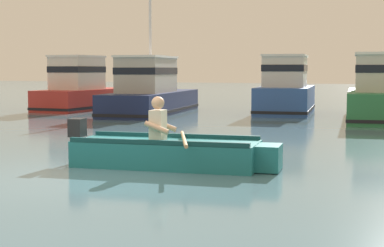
{
  "coord_description": "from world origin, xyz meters",
  "views": [
    {
      "loc": [
        4.97,
        -7.84,
        1.64
      ],
      "look_at": [
        0.37,
        3.13,
        0.55
      ],
      "focal_mm": 55.17,
      "sensor_mm": 36.0,
      "label": 1
    }
  ],
  "objects_px": {
    "moored_boat_navy": "(150,93)",
    "moored_boat_red": "(81,90)",
    "moored_boat_blue": "(286,92)",
    "moored_boat_green": "(380,95)",
    "rowboat_with_person": "(170,152)"
  },
  "relations": [
    {
      "from": "rowboat_with_person",
      "to": "moored_boat_green",
      "type": "xyz_separation_m",
      "value": [
        2.38,
        11.23,
        0.55
      ]
    },
    {
      "from": "moored_boat_green",
      "to": "moored_boat_blue",
      "type": "bearing_deg",
      "value": 158.07
    },
    {
      "from": "moored_boat_blue",
      "to": "moored_boat_green",
      "type": "height_order",
      "value": "moored_boat_blue"
    },
    {
      "from": "rowboat_with_person",
      "to": "moored_boat_blue",
      "type": "height_order",
      "value": "moored_boat_blue"
    },
    {
      "from": "moored_boat_navy",
      "to": "moored_boat_green",
      "type": "height_order",
      "value": "moored_boat_navy"
    },
    {
      "from": "rowboat_with_person",
      "to": "moored_boat_green",
      "type": "distance_m",
      "value": 11.49
    },
    {
      "from": "rowboat_with_person",
      "to": "moored_boat_navy",
      "type": "distance_m",
      "value": 12.12
    },
    {
      "from": "moored_boat_blue",
      "to": "moored_boat_navy",
      "type": "bearing_deg",
      "value": -156.82
    },
    {
      "from": "moored_boat_red",
      "to": "moored_boat_blue",
      "type": "bearing_deg",
      "value": 8.06
    },
    {
      "from": "moored_boat_blue",
      "to": "moored_boat_green",
      "type": "distance_m",
      "value": 3.78
    },
    {
      "from": "rowboat_with_person",
      "to": "moored_boat_red",
      "type": "distance_m",
      "value": 14.8
    },
    {
      "from": "moored_boat_red",
      "to": "moored_boat_blue",
      "type": "relative_size",
      "value": 1.02
    },
    {
      "from": "moored_boat_navy",
      "to": "moored_boat_blue",
      "type": "distance_m",
      "value": 5.05
    },
    {
      "from": "moored_boat_navy",
      "to": "moored_boat_red",
      "type": "bearing_deg",
      "value": 166.92
    },
    {
      "from": "moored_boat_blue",
      "to": "rowboat_with_person",
      "type": "bearing_deg",
      "value": -84.92
    }
  ]
}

